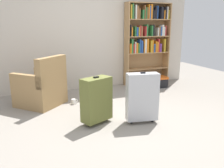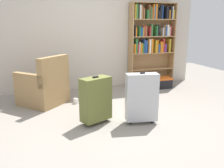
{
  "view_description": "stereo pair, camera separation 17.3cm",
  "coord_description": "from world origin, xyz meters",
  "px_view_note": "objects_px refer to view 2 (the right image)",
  "views": [
    {
      "loc": [
        -1.42,
        -3.06,
        1.45
      ],
      "look_at": [
        -0.14,
        0.22,
        0.55
      ],
      "focal_mm": 38.08,
      "sensor_mm": 36.0,
      "label": 1
    },
    {
      "loc": [
        -1.25,
        -3.12,
        1.45
      ],
      "look_at": [
        -0.14,
        0.22,
        0.55
      ],
      "focal_mm": 38.08,
      "sensor_mm": 36.0,
      "label": 2
    }
  ],
  "objects_px": {
    "mug": "(76,101)",
    "storage_box": "(162,82)",
    "bookshelf": "(151,38)",
    "suitcase_silver": "(142,97)",
    "suitcase_olive": "(96,99)",
    "armchair": "(44,87)"
  },
  "relations": [
    {
      "from": "mug",
      "to": "storage_box",
      "type": "distance_m",
      "value": 2.15
    },
    {
      "from": "bookshelf",
      "to": "suitcase_silver",
      "type": "bearing_deg",
      "value": -120.13
    },
    {
      "from": "suitcase_silver",
      "to": "suitcase_olive",
      "type": "bearing_deg",
      "value": 161.19
    },
    {
      "from": "armchair",
      "to": "storage_box",
      "type": "height_order",
      "value": "armchair"
    },
    {
      "from": "suitcase_silver",
      "to": "bookshelf",
      "type": "bearing_deg",
      "value": 59.87
    },
    {
      "from": "armchair",
      "to": "mug",
      "type": "height_order",
      "value": "armchair"
    },
    {
      "from": "mug",
      "to": "suitcase_silver",
      "type": "bearing_deg",
      "value": -57.4
    },
    {
      "from": "armchair",
      "to": "suitcase_silver",
      "type": "bearing_deg",
      "value": -46.24
    },
    {
      "from": "bookshelf",
      "to": "mug",
      "type": "relative_size",
      "value": 15.93
    },
    {
      "from": "armchair",
      "to": "suitcase_olive",
      "type": "bearing_deg",
      "value": -59.67
    },
    {
      "from": "bookshelf",
      "to": "storage_box",
      "type": "height_order",
      "value": "bookshelf"
    },
    {
      "from": "armchair",
      "to": "suitcase_silver",
      "type": "xyz_separation_m",
      "value": [
        1.31,
        -1.37,
        0.09
      ]
    },
    {
      "from": "mug",
      "to": "suitcase_silver",
      "type": "distance_m",
      "value": 1.47
    },
    {
      "from": "suitcase_silver",
      "to": "suitcase_olive",
      "type": "height_order",
      "value": "suitcase_silver"
    },
    {
      "from": "bookshelf",
      "to": "storage_box",
      "type": "relative_size",
      "value": 4.58
    },
    {
      "from": "bookshelf",
      "to": "armchair",
      "type": "height_order",
      "value": "bookshelf"
    },
    {
      "from": "suitcase_silver",
      "to": "suitcase_olive",
      "type": "xyz_separation_m",
      "value": [
        -0.64,
        0.22,
        -0.03
      ]
    },
    {
      "from": "mug",
      "to": "storage_box",
      "type": "height_order",
      "value": "storage_box"
    },
    {
      "from": "mug",
      "to": "storage_box",
      "type": "relative_size",
      "value": 0.29
    },
    {
      "from": "mug",
      "to": "suitcase_olive",
      "type": "distance_m",
      "value": 1.05
    },
    {
      "from": "armchair",
      "to": "suitcase_olive",
      "type": "xyz_separation_m",
      "value": [
        0.67,
        -1.15,
        0.06
      ]
    },
    {
      "from": "mug",
      "to": "suitcase_silver",
      "type": "height_order",
      "value": "suitcase_silver"
    }
  ]
}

